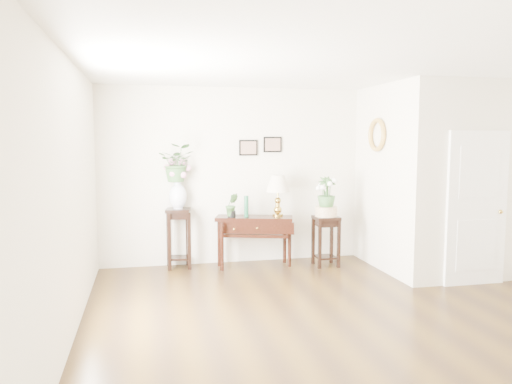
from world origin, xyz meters
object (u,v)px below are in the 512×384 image
object	(u,v)px
console_table	(254,242)
plant_stand_b	(326,241)
table_lamp	(278,194)
plant_stand_a	(179,238)

from	to	relation	value
console_table	plant_stand_b	size ratio (longest dim) A/B	1.50
table_lamp	plant_stand_b	xyz separation A→B (m)	(0.73, -0.20, -0.75)
plant_stand_a	plant_stand_b	bearing A→B (deg)	-9.66
console_table	plant_stand_b	world-z (taller)	console_table
plant_stand_a	plant_stand_b	xyz separation A→B (m)	(2.27, -0.39, -0.07)
plant_stand_a	plant_stand_b	size ratio (longest dim) A/B	1.18
plant_stand_b	console_table	bearing A→B (deg)	169.55
table_lamp	plant_stand_b	distance (m)	1.06
plant_stand_a	plant_stand_b	distance (m)	2.30
console_table	plant_stand_a	xyz separation A→B (m)	(-1.16, 0.18, 0.07)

